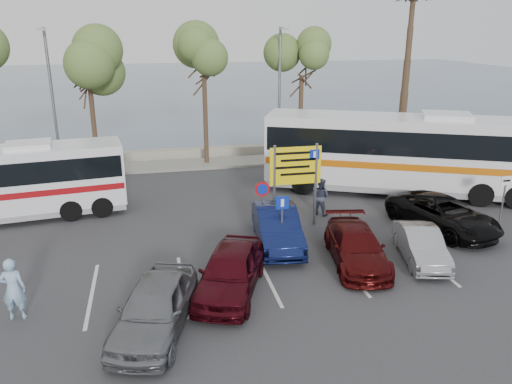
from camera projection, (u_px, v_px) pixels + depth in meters
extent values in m
plane|color=#333335|center=(292.00, 260.00, 18.39)|extent=(120.00, 120.00, 0.00)
cube|color=gray|center=(231.00, 162.00, 31.35)|extent=(44.00, 2.40, 0.15)
cube|color=gray|center=(226.00, 151.00, 33.14)|extent=(48.00, 0.80, 0.60)
plane|color=#3F5466|center=(181.00, 84.00, 74.04)|extent=(140.00, 140.00, 0.00)
cylinder|color=#382619|center=(94.00, 126.00, 28.94)|extent=(0.28, 0.28, 5.04)
cylinder|color=#382619|center=(205.00, 118.00, 30.14)|extent=(0.28, 0.28, 5.60)
cylinder|color=#382619|center=(300.00, 117.00, 31.40)|extent=(0.28, 0.28, 5.18)
cylinder|color=#382619|center=(406.00, 76.00, 32.03)|extent=(0.48, 0.48, 10.00)
cylinder|color=slate|center=(53.00, 103.00, 27.71)|extent=(0.16, 0.16, 8.00)
cylinder|color=slate|center=(42.00, 28.00, 26.04)|extent=(0.12, 0.90, 0.12)
cube|color=slate|center=(40.00, 29.00, 25.59)|extent=(0.45, 0.25, 0.12)
cylinder|color=slate|center=(279.00, 96.00, 30.29)|extent=(0.16, 0.16, 8.00)
cylinder|color=slate|center=(282.00, 28.00, 28.62)|extent=(0.12, 0.90, 0.12)
cube|color=slate|center=(285.00, 29.00, 28.17)|extent=(0.45, 0.25, 0.12)
cylinder|color=slate|center=(274.00, 188.00, 20.81)|extent=(0.12, 0.12, 3.60)
cylinder|color=slate|center=(315.00, 185.00, 21.16)|extent=(0.12, 0.12, 3.60)
cube|color=yellow|center=(296.00, 166.00, 20.70)|extent=(2.20, 0.06, 1.60)
cube|color=#0C2699|center=(315.00, 154.00, 20.68)|extent=(0.42, 0.01, 0.42)
cylinder|color=slate|center=(262.00, 211.00, 20.15)|extent=(0.07, 0.07, 2.20)
cylinder|color=#B20C0C|center=(262.00, 189.00, 19.82)|extent=(0.60, 0.03, 0.60)
cylinder|color=slate|center=(282.00, 225.00, 18.74)|extent=(0.07, 0.07, 2.20)
cube|color=#0C2699|center=(282.00, 203.00, 18.44)|extent=(0.50, 0.03, 0.50)
cylinder|color=slate|center=(503.00, 201.00, 21.38)|extent=(0.07, 0.07, 2.20)
cube|color=white|center=(507.00, 181.00, 21.07)|extent=(0.50, 0.03, 0.40)
cube|color=silver|center=(400.00, 150.00, 25.19)|extent=(13.46, 8.17, 3.31)
cube|color=black|center=(402.00, 138.00, 25.00)|extent=(13.23, 8.09, 1.18)
cube|color=#BE5B0B|center=(399.00, 160.00, 25.36)|extent=(13.35, 8.14, 0.34)
cube|color=gray|center=(397.00, 181.00, 25.71)|extent=(13.32, 8.09, 0.62)
cube|color=silver|center=(404.00, 114.00, 24.62)|extent=(2.79, 2.56, 0.27)
imported|color=slate|center=(155.00, 307.00, 13.91)|extent=(3.02, 4.74, 1.50)
imported|color=#0E1642|center=(277.00, 227.00, 19.50)|extent=(2.03, 4.67, 1.50)
imported|color=#450B0C|center=(356.00, 247.00, 17.99)|extent=(2.54, 4.71, 1.30)
imported|color=#400911|center=(230.00, 271.00, 15.97)|extent=(3.27, 4.78, 1.51)
imported|color=black|center=(443.00, 214.00, 20.95)|extent=(3.61, 5.47, 1.40)
imported|color=gray|center=(421.00, 245.00, 18.21)|extent=(2.12, 3.89, 1.22)
imported|color=#90B0D1|center=(13.00, 289.00, 14.44)|extent=(0.73, 0.50, 1.94)
imported|color=#353B50|center=(321.00, 197.00, 22.63)|extent=(1.05, 1.05, 1.71)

